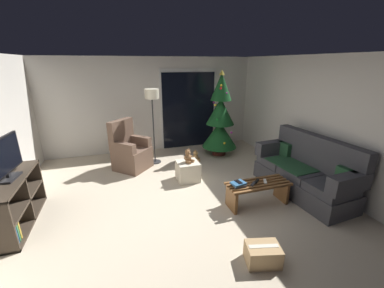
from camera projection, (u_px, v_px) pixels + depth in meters
ground_plane at (182, 205)px, 4.21m from camera, size 7.00×7.00×0.00m
wall_back at (152, 105)px, 6.58m from camera, size 5.72×0.12×2.50m
wall_right at (326, 123)px, 4.62m from camera, size 0.12×6.00×2.50m
patio_door_frame at (189, 109)px, 6.85m from camera, size 1.60×0.02×2.20m
patio_door_glass at (189, 111)px, 6.85m from camera, size 1.50×0.02×2.10m
couch at (305, 173)px, 4.51m from camera, size 0.92×1.99×1.08m
coffee_table at (258, 190)px, 4.15m from camera, size 1.10×0.40×0.41m
remote_black at (257, 181)px, 4.14m from camera, size 0.15×0.13×0.02m
remote_white at (265, 181)px, 4.13m from camera, size 0.11×0.16×0.02m
remote_graphite at (253, 184)px, 4.04m from camera, size 0.15×0.13×0.02m
book_stack at (239, 184)px, 3.99m from camera, size 0.26×0.21×0.07m
cell_phone at (239, 182)px, 3.98m from camera, size 0.09×0.15×0.01m
christmas_tree at (220, 119)px, 6.23m from camera, size 0.91×0.91×2.18m
armchair at (130, 152)px, 5.55m from camera, size 0.97×0.97×1.13m
floor_lamp at (152, 101)px, 5.52m from camera, size 0.32×0.32×1.78m
media_shelf at (12, 205)px, 3.55m from camera, size 0.40×1.40×0.76m
television at (4, 159)px, 3.38m from camera, size 0.24×0.84×0.61m
ottoman at (188, 171)px, 5.05m from camera, size 0.44×0.44×0.40m
teddy_bear_chestnut at (188, 157)px, 4.94m from camera, size 0.21×0.22×0.29m
teddy_bear_honey_by_tree at (196, 156)px, 6.05m from camera, size 0.21×0.20×0.29m
cardboard_box_taped_mid_floor at (263, 254)px, 2.96m from camera, size 0.46×0.38×0.25m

